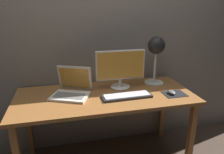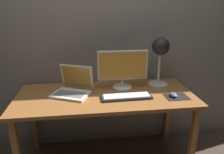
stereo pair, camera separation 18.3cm
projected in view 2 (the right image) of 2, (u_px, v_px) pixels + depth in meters
back_wall at (101, 27)px, 2.13m from camera, size 4.80×0.06×2.60m
desk at (106, 102)px, 1.96m from camera, size 1.60×0.70×0.74m
monitor at (123, 68)px, 2.01m from camera, size 0.47×0.19×0.37m
keyboard_main at (127, 97)px, 1.85m from camera, size 0.44×0.15×0.03m
laptop at (74, 86)px, 1.94m from camera, size 0.41×0.39×0.25m
desk_lamp at (160, 51)px, 2.04m from camera, size 0.19×0.19×0.48m
mousepad at (176, 97)px, 1.87m from camera, size 0.20×0.16×0.00m
mouse at (174, 95)px, 1.87m from camera, size 0.06×0.10×0.03m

